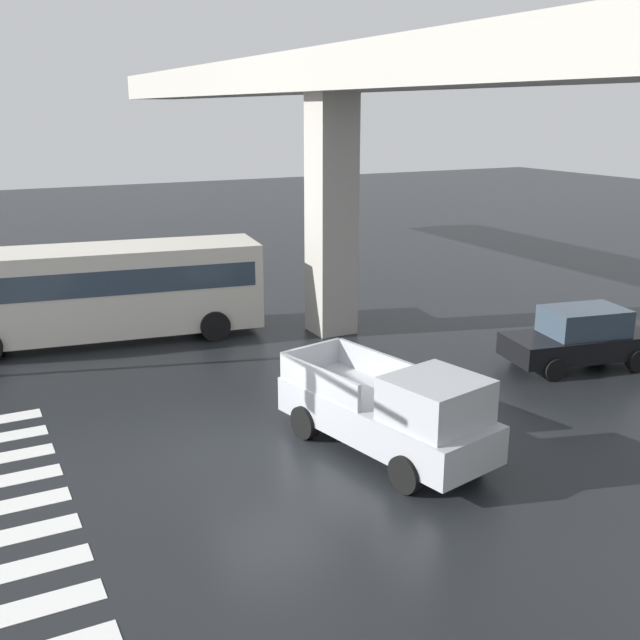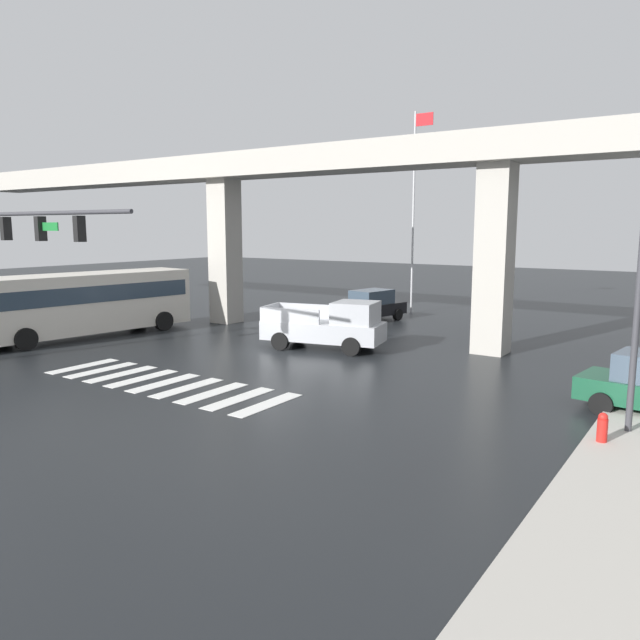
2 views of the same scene
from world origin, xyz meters
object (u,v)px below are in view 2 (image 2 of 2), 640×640
Objects in this scene: sedan_black at (371,306)px; fire_hydrant at (602,430)px; pickup_truck at (330,326)px; flagpole at (415,200)px; city_bus at (78,301)px; traffic_signal_mast at (23,243)px.

fire_hydrant is (14.14, -14.02, -0.42)m from sedan_black.
fire_hydrant is at bearing -44.75° from sedan_black.
pickup_truck is 0.46× the size of flagpole.
flagpole reaches higher than city_bus.
flagpole is (-13.60, 18.14, 6.26)m from fire_hydrant.
flagpole is (0.55, 4.12, 5.84)m from sedan_black.
fire_hydrant is (18.69, 3.00, -4.13)m from traffic_signal_mast.
flagpole is (5.10, 21.14, 2.13)m from traffic_signal_mast.
city_bus is at bearing -159.34° from pickup_truck.
sedan_black is at bearing 75.03° from traffic_signal_mast.
city_bus reaches higher than sedan_black.
city_bus is 7.10m from traffic_signal_mast.
traffic_signal_mast is (-4.55, -17.02, 3.71)m from sedan_black.
traffic_signal_mast reaches higher than sedan_black.
sedan_black is at bearing 135.25° from fire_hydrant.
traffic_signal_mast reaches higher than city_bus.
pickup_truck is at bearing 52.64° from traffic_signal_mast.
pickup_truck is at bearing 152.22° from fire_hydrant.
pickup_truck is 8.23m from sedan_black.
traffic_signal_mast is 0.74× the size of flagpole.
traffic_signal_mast is at bearing -127.36° from pickup_truck.
sedan_black is (8.81, 12.10, -0.87)m from city_bus.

